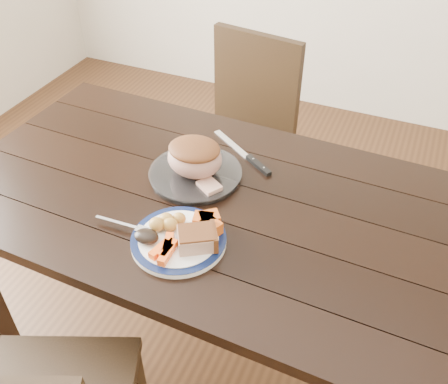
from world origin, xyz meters
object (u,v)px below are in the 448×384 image
at_px(dinner_plate, 179,241).
at_px(roast_joint, 195,158).
at_px(pork_slice, 197,239).
at_px(dining_table, 204,216).
at_px(chair_far, 243,128).
at_px(fork, 127,226).
at_px(carving_knife, 252,160).
at_px(serving_platter, 196,175).

bearing_deg(dinner_plate, roast_joint, 106.71).
bearing_deg(dinner_plate, pork_slice, -4.76).
xyz_separation_m(dining_table, chair_far, (-0.15, 0.74, -0.13)).
bearing_deg(roast_joint, dinner_plate, -73.29).
xyz_separation_m(dining_table, dinner_plate, (0.03, -0.22, 0.10)).
xyz_separation_m(fork, carving_knife, (0.21, 0.46, -0.01)).
bearing_deg(chair_far, dinner_plate, 109.33).
xyz_separation_m(pork_slice, roast_joint, (-0.15, 0.29, 0.03)).
xyz_separation_m(chair_far, pork_slice, (0.24, -0.96, 0.27)).
relative_size(dining_table, roast_joint, 9.13).
bearing_deg(fork, dinner_plate, 3.08).
bearing_deg(pork_slice, serving_platter, 116.47).
xyz_separation_m(dining_table, serving_platter, (-0.06, 0.07, 0.10)).
bearing_deg(dining_table, fork, -119.15).
height_order(dinner_plate, carving_knife, dinner_plate).
distance_m(pork_slice, fork, 0.22).
distance_m(dining_table, carving_knife, 0.26).
xyz_separation_m(dinner_plate, roast_joint, (-0.09, 0.29, 0.07)).
relative_size(dinner_plate, carving_knife, 0.97).
relative_size(dining_table, dinner_plate, 6.07).
height_order(dinner_plate, fork, fork).
bearing_deg(dining_table, carving_knife, 70.91).
height_order(dining_table, chair_far, chair_far).
bearing_deg(carving_knife, serving_platter, -98.03).
xyz_separation_m(pork_slice, fork, (-0.22, -0.01, -0.02)).
bearing_deg(dinner_plate, carving_knife, 83.47).
xyz_separation_m(dining_table, roast_joint, (-0.06, 0.07, 0.17)).
bearing_deg(dinner_plate, dining_table, 97.01).
bearing_deg(chair_far, fork, 100.03).
bearing_deg(dining_table, serving_platter, 130.35).
bearing_deg(carving_knife, roast_joint, -98.03).
bearing_deg(roast_joint, carving_knife, 48.18).
height_order(serving_platter, carving_knife, serving_platter).
bearing_deg(dinner_plate, fork, -174.64).
distance_m(roast_joint, carving_knife, 0.22).
bearing_deg(carving_knife, chair_far, 147.85).
height_order(dining_table, serving_platter, serving_platter).
relative_size(chair_far, carving_knife, 3.35).
relative_size(serving_platter, fork, 1.65).
relative_size(chair_far, pork_slice, 9.18).
xyz_separation_m(fork, roast_joint, (0.07, 0.30, 0.05)).
bearing_deg(pork_slice, chair_far, 103.93).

